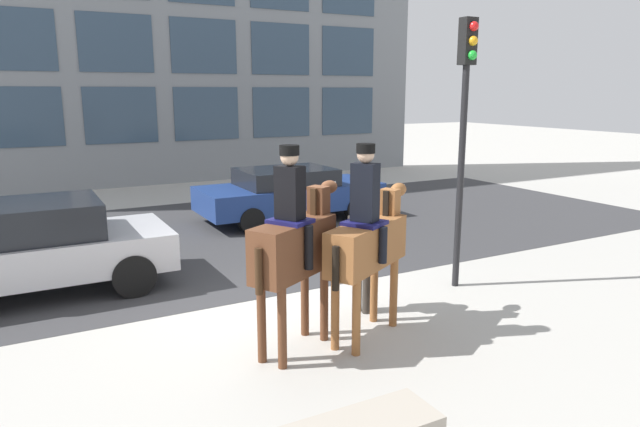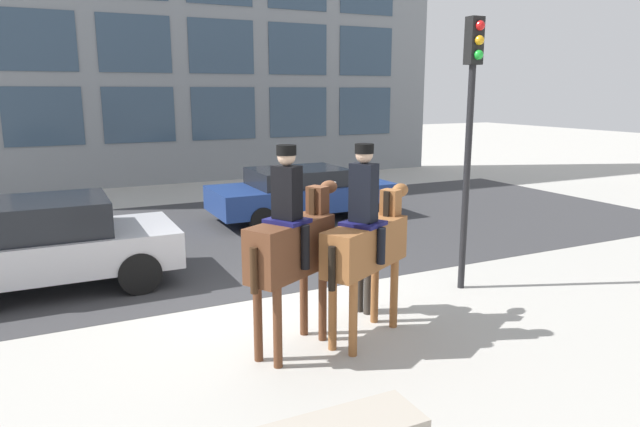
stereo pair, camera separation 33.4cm
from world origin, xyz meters
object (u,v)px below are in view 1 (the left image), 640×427
mounted_horse_companion (368,239)px  street_car_near_lane (42,246)px  mounted_horse_lead (295,243)px  pedestrian_bystander (363,249)px  traffic_light (465,113)px  street_car_far_lane (289,192)px

mounted_horse_companion → street_car_near_lane: size_ratio=0.67×
mounted_horse_lead → pedestrian_bystander: mounted_horse_lead is taller
street_car_near_lane → mounted_horse_companion: bearing=-46.9°
pedestrian_bystander → mounted_horse_companion: bearing=36.5°
street_car_near_lane → pedestrian_bystander: bearing=-38.0°
mounted_horse_lead → pedestrian_bystander: 1.64m
mounted_horse_lead → traffic_light: size_ratio=0.60×
street_car_near_lane → street_car_far_lane: street_car_near_lane is taller
mounted_horse_companion → street_car_far_lane: mounted_horse_companion is taller
mounted_horse_lead → pedestrian_bystander: bearing=-4.4°
street_car_near_lane → street_car_far_lane: (5.90, 3.06, -0.09)m
street_car_near_lane → street_car_far_lane: 6.65m
mounted_horse_lead → mounted_horse_companion: bearing=-34.0°
street_car_near_lane → traffic_light: 7.18m
mounted_horse_lead → street_car_near_lane: bearing=95.4°
street_car_near_lane → mounted_horse_lead: bearing=-55.3°
street_car_near_lane → street_car_far_lane: bearing=27.4°
mounted_horse_lead → street_car_far_lane: 7.69m
mounted_horse_lead → street_car_far_lane: mounted_horse_lead is taller
street_car_far_lane → traffic_light: traffic_light is taller
mounted_horse_companion → traffic_light: size_ratio=0.60×
pedestrian_bystander → street_car_far_lane: 6.54m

